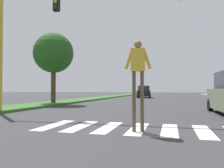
% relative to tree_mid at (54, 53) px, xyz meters
% --- Properties ---
extents(ground_plane, '(140.00, 140.00, 0.00)m').
position_rel_tree_mid_xyz_m(ground_plane, '(8.29, 12.81, -3.95)').
color(ground_plane, '#38383A').
extents(crosswalk, '(6.75, 2.20, 0.01)m').
position_rel_tree_mid_xyz_m(crosswalk, '(8.29, -9.08, -3.95)').
color(crosswalk, silver).
rests_on(crosswalk, ground_plane).
extents(median_strip, '(2.66, 64.00, 0.15)m').
position_rel_tree_mid_xyz_m(median_strip, '(-0.22, 10.81, -3.88)').
color(median_strip, '#386B2D').
rests_on(median_strip, ground_plane).
extents(tree_mid, '(3.08, 3.08, 5.37)m').
position_rel_tree_mid_xyz_m(tree_mid, '(0.00, 0.00, 0.00)').
color(tree_mid, '#4C3823').
rests_on(tree_mid, median_strip).
extents(traffic_light_gantry, '(10.01, 0.30, 6.00)m').
position_rel_tree_mid_xyz_m(traffic_light_gantry, '(3.82, -6.53, 0.45)').
color(traffic_light_gantry, gold).
rests_on(traffic_light_gantry, median_strip).
extents(pedestrian_performer, '(0.75, 0.27, 2.49)m').
position_rel_tree_mid_xyz_m(pedestrian_performer, '(7.92, -9.58, -2.29)').
color(pedestrian_performer, brown).
rests_on(pedestrian_performer, ground_plane).
extents(sedan_midblock, '(2.12, 4.54, 1.69)m').
position_rel_tree_mid_xyz_m(sedan_midblock, '(5.02, 16.71, -3.17)').
color(sedan_midblock, black).
rests_on(sedan_midblock, ground_plane).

